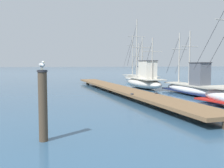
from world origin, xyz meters
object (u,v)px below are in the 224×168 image
at_px(perched_seagull, 42,65).
at_px(fishing_boat_1, 140,78).
at_px(mooring_piling, 43,105).
at_px(fishing_boat_2, 193,86).
at_px(fishing_boat_3, 144,80).

bearing_deg(perched_seagull, fishing_boat_1, 60.04).
height_order(mooring_piling, perched_seagull, perched_seagull).
height_order(fishing_boat_2, fishing_boat_3, fishing_boat_3).
xyz_separation_m(fishing_boat_1, fishing_boat_2, (-0.85, -11.85, -0.01)).
xyz_separation_m(fishing_boat_1, fishing_boat_3, (-2.19, -6.01, 0.15)).
distance_m(fishing_boat_2, mooring_piling, 14.01).
relative_size(fishing_boat_1, mooring_piling, 3.90).
distance_m(fishing_boat_1, mooring_piling, 23.70).
distance_m(fishing_boat_3, mooring_piling, 17.44).
relative_size(fishing_boat_2, fishing_boat_3, 0.88).
bearing_deg(mooring_piling, fishing_boat_1, 60.05).
xyz_separation_m(fishing_boat_2, mooring_piling, (-10.98, -8.69, 0.47)).
xyz_separation_m(fishing_boat_1, mooring_piling, (-11.83, -20.53, 0.47)).
height_order(fishing_boat_3, perched_seagull, fishing_boat_3).
bearing_deg(fishing_boat_1, fishing_boat_2, -94.11).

